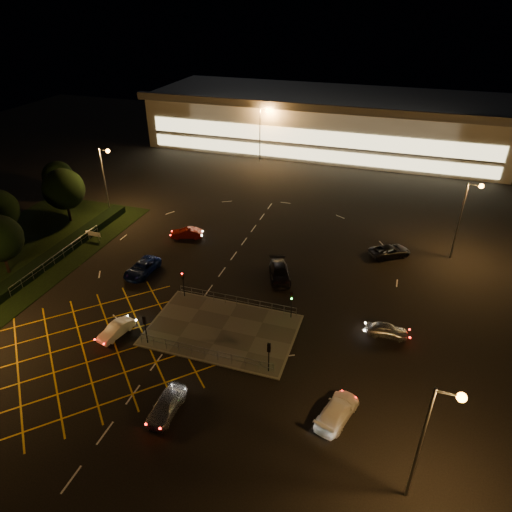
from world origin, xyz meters
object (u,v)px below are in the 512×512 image
(signal_nw, at_px, (183,279))
(car_left_blue, at_px, (142,268))
(car_queue_white, at_px, (116,330))
(signal_ne, at_px, (292,299))
(signal_sw, at_px, (145,324))
(signal_se, at_px, (269,352))
(car_east_grey, at_px, (390,251))
(car_approach_white, at_px, (337,411))
(car_right_silver, at_px, (387,330))
(car_far_dkgrey, at_px, (280,272))
(car_circ_red, at_px, (187,233))
(car_near_silver, at_px, (166,405))

(signal_nw, bearing_deg, car_left_blue, 157.51)
(car_queue_white, bearing_deg, signal_ne, 40.22)
(signal_sw, distance_m, car_queue_white, 3.91)
(car_queue_white, bearing_deg, signal_se, 12.83)
(signal_sw, bearing_deg, signal_ne, -146.35)
(car_east_grey, height_order, car_approach_white, car_approach_white)
(car_right_silver, xyz_separation_m, car_approach_white, (-2.98, -11.32, 0.06))
(signal_se, bearing_deg, car_far_dkgrey, -78.14)
(car_far_dkgrey, height_order, car_approach_white, car_far_dkgrey)
(car_queue_white, xyz_separation_m, car_right_silver, (25.01, 8.07, 0.03))
(signal_se, xyz_separation_m, car_approach_white, (6.53, -3.08, -1.64))
(car_far_dkgrey, distance_m, car_circ_red, 15.69)
(signal_ne, relative_size, car_circ_red, 0.75)
(car_east_grey, bearing_deg, car_near_silver, 119.75)
(car_far_dkgrey, bearing_deg, signal_ne, -87.39)
(signal_se, xyz_separation_m, signal_ne, (0.00, 7.99, 0.00))
(signal_se, bearing_deg, signal_ne, -90.00)
(signal_se, relative_size, car_approach_white, 0.63)
(car_right_silver, bearing_deg, car_circ_red, 62.32)
(car_queue_white, xyz_separation_m, car_circ_red, (-2.23, 20.43, 0.05))
(signal_sw, bearing_deg, signal_nw, -90.00)
(signal_nw, bearing_deg, car_east_grey, 37.82)
(car_circ_red, bearing_deg, car_approach_white, 27.61)
(signal_ne, height_order, car_right_silver, signal_ne)
(signal_nw, xyz_separation_m, car_left_blue, (-6.82, 2.82, -1.63))
(car_queue_white, bearing_deg, car_east_grey, 58.08)
(signal_ne, distance_m, car_near_silver, 16.13)
(car_east_grey, bearing_deg, car_queue_white, 100.60)
(car_left_blue, height_order, car_right_silver, car_left_blue)
(car_right_silver, distance_m, car_circ_red, 29.91)
(car_left_blue, distance_m, car_approach_white, 28.91)
(car_near_silver, bearing_deg, signal_ne, 66.86)
(car_near_silver, distance_m, car_far_dkgrey, 21.83)
(car_right_silver, xyz_separation_m, car_circ_red, (-27.24, 12.35, 0.02))
(car_approach_white, bearing_deg, car_right_silver, -87.68)
(car_near_silver, distance_m, car_circ_red, 29.54)
(signal_ne, bearing_deg, signal_se, -90.00)
(signal_ne, bearing_deg, car_far_dkgrey, 114.41)
(signal_ne, relative_size, car_approach_white, 0.63)
(car_near_silver, relative_size, car_left_blue, 0.85)
(car_far_dkgrey, bearing_deg, signal_sw, -142.64)
(car_left_blue, xyz_separation_m, car_east_grey, (27.53, 13.25, -0.01))
(car_right_silver, relative_size, car_east_grey, 0.75)
(signal_sw, height_order, car_queue_white, signal_sw)
(signal_sw, distance_m, signal_se, 12.00)
(signal_nw, height_order, car_left_blue, signal_nw)
(signal_nw, xyz_separation_m, car_queue_white, (-3.50, -7.82, -1.73))
(signal_se, distance_m, car_circ_red, 27.23)
(car_queue_white, xyz_separation_m, car_far_dkgrey, (12.38, 14.70, 0.13))
(car_far_dkgrey, distance_m, car_approach_white, 20.38)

